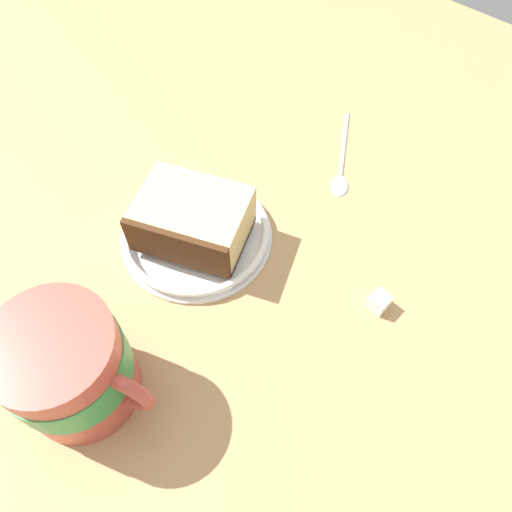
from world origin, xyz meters
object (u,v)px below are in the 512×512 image
at_px(teaspoon, 341,169).
at_px(tea_mug, 69,367).
at_px(small_plate, 196,234).
at_px(cake_slice, 193,220).
at_px(sugar_cube, 379,302).

bearing_deg(teaspoon, tea_mug, -4.58).
xyz_separation_m(small_plate, teaspoon, (-0.17, 0.06, -0.00)).
bearing_deg(teaspoon, cake_slice, -19.73).
xyz_separation_m(small_plate, cake_slice, (0.00, 0.00, 0.03)).
bearing_deg(tea_mug, cake_slice, -168.80).
bearing_deg(small_plate, teaspoon, 159.72).
relative_size(small_plate, cake_slice, 1.23).
height_order(small_plate, teaspoon, small_plate).
xyz_separation_m(small_plate, sugar_cube, (-0.05, 0.18, 0.00)).
height_order(tea_mug, sugar_cube, tea_mug).
bearing_deg(sugar_cube, tea_mug, -33.51).
xyz_separation_m(cake_slice, tea_mug, (0.17, 0.03, 0.02)).
bearing_deg(sugar_cube, small_plate, -74.53).
relative_size(cake_slice, tea_mug, 1.02).
bearing_deg(small_plate, cake_slice, 20.60).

